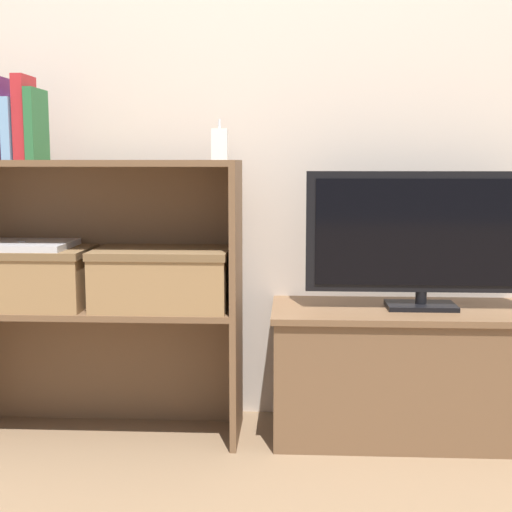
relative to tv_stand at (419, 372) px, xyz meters
The scene contains 14 objects.
ground_plane 0.60m from the tv_stand, 161.01° to the right, with size 16.00×16.00×0.00m, color brown.
wall_back 1.14m from the tv_stand, 157.70° to the left, with size 10.00×0.05×2.40m.
tv_stand is the anchor object (origin of this frame).
tv 0.45m from the tv_stand, 90.00° to the right, with size 0.74×0.14×0.44m.
bookshelf_lower_tier 1.06m from the tv_stand, behind, with size 0.94×0.30×0.43m.
bookshelf_upper_tier 1.17m from the tv_stand, behind, with size 0.94×0.30×0.47m.
book_plum 1.55m from the tv_stand, behind, with size 0.04×0.15×0.25m.
book_skyblue 1.50m from the tv_stand, behind, with size 0.03×0.15×0.19m.
book_crimson 1.49m from the tv_stand, behind, with size 0.04×0.13×0.26m.
book_forest 1.45m from the tv_stand, behind, with size 0.03×0.15×0.22m.
baby_monitor 0.98m from the tv_stand, behind, with size 0.05×0.03×0.13m.
storage_basket_left 1.32m from the tv_stand, behind, with size 0.43×0.26×0.19m.
storage_basket_right 0.89m from the tv_stand, behind, with size 0.43×0.26×0.19m.
laptop 1.35m from the tv_stand, behind, with size 0.31×0.25×0.02m.
Camera 1 is at (0.12, -2.09, 0.90)m, focal length 50.00 mm.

